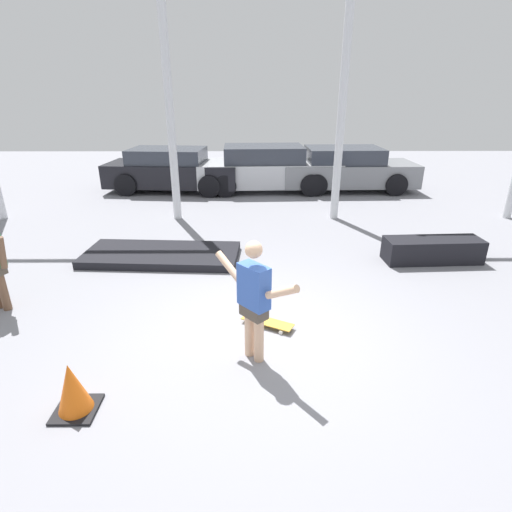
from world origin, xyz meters
The scene contains 11 objects.
ground_plane centered at (0.00, 0.00, 0.00)m, with size 36.00×36.00×0.00m, color gray.
skateboarder centered at (-0.06, -0.47, 0.85)m, with size 0.98×1.07×1.54m.
skateboard centered at (0.13, 0.25, 0.06)m, with size 0.76×0.53×0.08m.
grind_box centered at (3.40, 2.56, 0.23)m, with size 1.84×0.56×0.46m, color black.
manual_pad centered at (-1.88, 2.72, 0.08)m, with size 3.00×1.27×0.15m, color black.
canopy_support_left centered at (-4.31, 5.44, 3.42)m, with size 4.75×0.20×5.71m.
canopy_support_right centered at (4.31, 5.44, 3.42)m, with size 4.75×0.20×5.71m.
parked_car_black centered at (-2.72, 8.60, 0.67)m, with size 4.40×2.15×1.37m.
parked_car_silver centered at (0.41, 8.63, 0.71)m, with size 4.67×2.12×1.45m.
parked_car_grey centered at (3.03, 8.69, 0.68)m, with size 4.38×2.07×1.38m.
traffic_cone centered at (-1.91, -1.36, 0.28)m, with size 0.43×0.43×0.58m.
Camera 1 is at (-0.06, -4.59, 3.07)m, focal length 28.00 mm.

